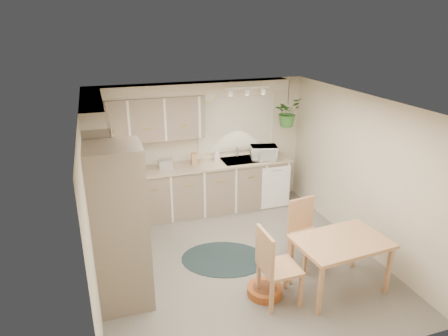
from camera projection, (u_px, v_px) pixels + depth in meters
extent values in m
plane|color=slate|center=(238.00, 261.00, 6.02)|extent=(4.20, 4.20, 0.00)
plane|color=silver|center=(240.00, 103.00, 5.18)|extent=(4.20, 4.20, 0.00)
cube|color=beige|center=(201.00, 146.00, 7.47)|extent=(4.00, 0.04, 2.40)
cube|color=beige|center=(316.00, 273.00, 3.73)|extent=(4.00, 0.04, 2.40)
cube|color=beige|center=(90.00, 208.00, 5.02)|extent=(0.04, 4.20, 2.40)
cube|color=beige|center=(360.00, 172.00, 6.18)|extent=(0.04, 4.20, 2.40)
cube|color=gray|center=(116.00, 225.00, 6.15)|extent=(0.60, 1.85, 0.90)
cube|color=gray|center=(195.00, 190.00, 7.41)|extent=(3.60, 0.60, 0.90)
cube|color=tan|center=(113.00, 197.00, 5.98)|extent=(0.64, 1.89, 0.04)
cube|color=tan|center=(195.00, 166.00, 7.23)|extent=(3.64, 0.64, 0.04)
cube|color=gray|center=(120.00, 228.00, 4.83)|extent=(0.65, 0.65, 2.10)
cube|color=white|center=(147.00, 224.00, 4.92)|extent=(0.02, 0.56, 0.58)
cube|color=gray|center=(97.00, 138.00, 5.74)|extent=(0.35, 2.00, 0.75)
cube|color=gray|center=(146.00, 119.00, 6.80)|extent=(2.00, 0.35, 0.75)
cube|color=beige|center=(91.00, 105.00, 5.57)|extent=(0.30, 2.00, 0.20)
cube|color=beige|center=(190.00, 89.00, 6.89)|extent=(3.60, 0.30, 0.20)
cube|color=white|center=(116.00, 212.00, 5.47)|extent=(0.52, 0.58, 0.02)
cube|color=white|center=(112.00, 182.00, 5.30)|extent=(0.40, 0.60, 0.14)
cube|color=white|center=(237.00, 123.00, 7.51)|extent=(1.40, 0.02, 1.00)
cube|color=silver|center=(236.00, 122.00, 7.51)|extent=(1.50, 0.02, 1.10)
cube|color=#B2B4BA|center=(241.00, 162.00, 7.51)|extent=(0.70, 0.48, 0.10)
cube|color=white|center=(276.00, 188.00, 7.58)|extent=(0.58, 0.02, 0.83)
cube|color=white|center=(247.00, 88.00, 6.79)|extent=(0.80, 0.04, 0.04)
cylinder|color=gold|center=(208.00, 93.00, 7.14)|extent=(0.30, 0.03, 0.30)
cube|color=tan|center=(339.00, 265.00, 5.29)|extent=(1.24, 0.88, 0.74)
cube|color=tan|center=(280.00, 266.00, 5.00)|extent=(0.49, 0.49, 1.04)
cube|color=tan|center=(309.00, 234.00, 5.79)|extent=(0.53, 0.53, 0.98)
ellipsoid|color=black|center=(224.00, 259.00, 6.07)|extent=(1.57, 1.38, 0.01)
cylinder|color=#A44520|center=(265.00, 291.00, 5.28)|extent=(0.55, 0.55, 0.11)
imported|color=white|center=(264.00, 151.00, 7.47)|extent=(0.53, 0.37, 0.33)
imported|color=white|center=(217.00, 157.00, 7.49)|extent=(0.13, 0.23, 0.10)
imported|color=#356E2C|center=(287.00, 115.00, 7.37)|extent=(0.65, 0.68, 0.41)
cube|color=black|center=(136.00, 163.00, 6.88)|extent=(0.19, 0.23, 0.31)
cube|color=#B2B4BA|center=(166.00, 164.00, 7.08)|extent=(0.25, 0.15, 0.15)
cube|color=tan|center=(194.00, 159.00, 7.24)|extent=(0.10, 0.10, 0.22)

